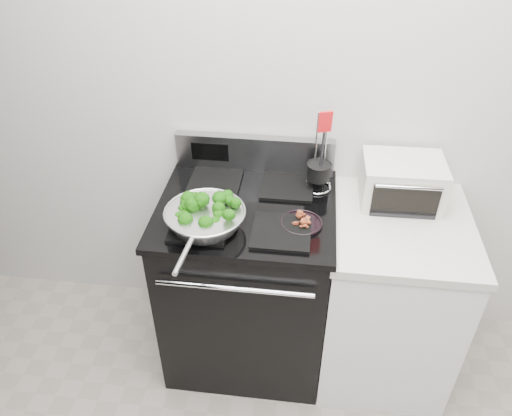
% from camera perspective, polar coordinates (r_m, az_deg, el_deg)
% --- Properties ---
extents(back_wall, '(4.00, 0.02, 2.70)m').
position_cam_1_polar(back_wall, '(2.29, 7.63, 12.89)').
color(back_wall, beige).
rests_on(back_wall, ground).
extents(gas_range, '(0.79, 0.69, 1.13)m').
position_cam_1_polar(gas_range, '(2.51, -0.99, -8.26)').
color(gas_range, black).
rests_on(gas_range, floor).
extents(counter, '(0.62, 0.68, 0.92)m').
position_cam_1_polar(counter, '(2.55, 14.69, -9.80)').
color(counter, white).
rests_on(counter, floor).
extents(skillet, '(0.34, 0.54, 0.07)m').
position_cam_1_polar(skillet, '(2.06, -5.86, -1.08)').
color(skillet, silver).
rests_on(skillet, gas_range).
extents(broccoli_pile, '(0.27, 0.27, 0.09)m').
position_cam_1_polar(broccoli_pile, '(2.05, -5.87, -0.61)').
color(broccoli_pile, black).
rests_on(broccoli_pile, skillet).
extents(bacon_plate, '(0.18, 0.18, 0.04)m').
position_cam_1_polar(bacon_plate, '(2.10, 5.22, -1.50)').
color(bacon_plate, black).
rests_on(bacon_plate, gas_range).
extents(utensil_holder, '(0.13, 0.13, 0.39)m').
position_cam_1_polar(utensil_holder, '(2.30, 7.15, 3.72)').
color(utensil_holder, silver).
rests_on(utensil_holder, gas_range).
extents(toaster_oven, '(0.36, 0.28, 0.20)m').
position_cam_1_polar(toaster_oven, '(2.33, 16.31, 2.93)').
color(toaster_oven, beige).
rests_on(toaster_oven, counter).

